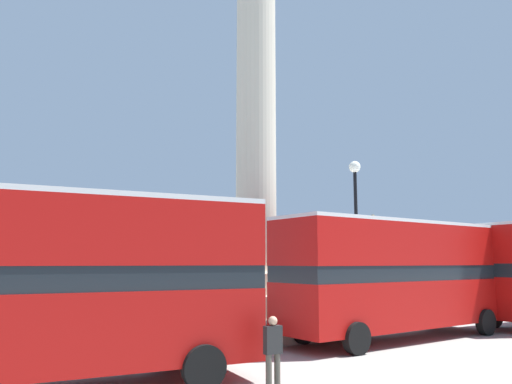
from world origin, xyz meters
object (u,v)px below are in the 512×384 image
at_px(bus_b, 29,281).
at_px(pedestrian_near_lamp, 273,349).
at_px(monument_column, 256,189).
at_px(street_lamp, 356,228).
at_px(bus_c, 397,274).
at_px(equestrian_statue, 375,281).

bearing_deg(bus_b, pedestrian_near_lamp, -21.02).
bearing_deg(monument_column, bus_b, -149.54).
bearing_deg(street_lamp, bus_c, -72.20).
height_order(monument_column, pedestrian_near_lamp, monument_column).
relative_size(monument_column, equestrian_statue, 3.27).
distance_m(monument_column, equestrian_statue, 14.18).
relative_size(equestrian_statue, street_lamp, 0.84).
bearing_deg(equestrian_statue, pedestrian_near_lamp, -138.59).
bearing_deg(bus_c, monument_column, 130.88).
bearing_deg(street_lamp, bus_b, -166.14).
height_order(monument_column, bus_b, monument_column).
height_order(monument_column, street_lamp, monument_column).
height_order(bus_c, pedestrian_near_lamp, bus_c).
bearing_deg(pedestrian_near_lamp, street_lamp, 34.90).
relative_size(monument_column, street_lamp, 2.75).
bearing_deg(street_lamp, monument_column, 146.64).
bearing_deg(bus_c, equestrian_statue, 45.00).
xyz_separation_m(bus_b, equestrian_statue, (21.20, 11.20, -0.73)).
distance_m(bus_c, equestrian_statue, 12.84).
bearing_deg(bus_c, street_lamp, 103.23).
relative_size(bus_c, street_lamp, 1.52).
height_order(bus_c, equestrian_statue, equestrian_statue).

